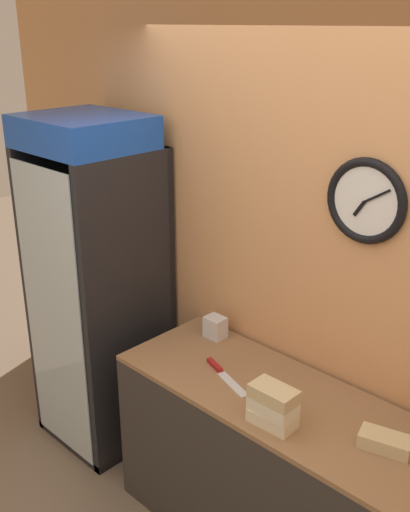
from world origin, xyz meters
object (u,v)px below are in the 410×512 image
(napkin_dispenser, at_px, (215,327))
(sandwich_stack_bottom, at_px, (272,418))
(sandwich_stack_middle, at_px, (273,406))
(beverage_cooler, at_px, (104,272))
(sandwich_stack_top, at_px, (274,394))
(sandwich_flat_left, at_px, (385,442))
(chefs_knife, at_px, (221,372))

(napkin_dispenser, bearing_deg, sandwich_stack_bottom, -28.63)
(sandwich_stack_middle, bearing_deg, sandwich_stack_bottom, 0.00)
(beverage_cooler, height_order, sandwich_stack_middle, beverage_cooler)
(sandwich_stack_top, height_order, sandwich_flat_left, sandwich_stack_top)
(chefs_knife, distance_m, napkin_dispenser, 0.37)
(napkin_dispenser, bearing_deg, sandwich_stack_top, -28.63)
(sandwich_stack_bottom, distance_m, chefs_knife, 0.45)
(beverage_cooler, relative_size, sandwich_flat_left, 9.01)
(sandwich_stack_top, bearing_deg, napkin_dispenser, 151.37)
(beverage_cooler, bearing_deg, napkin_dispenser, 12.22)
(beverage_cooler, xyz_separation_m, chefs_knife, (1.04, -0.08, -0.21))
(beverage_cooler, bearing_deg, sandwich_flat_left, -0.67)
(sandwich_stack_top, relative_size, chefs_knife, 0.58)
(sandwich_stack_bottom, distance_m, sandwich_flat_left, 0.47)
(sandwich_stack_bottom, relative_size, chefs_knife, 0.60)
(napkin_dispenser, bearing_deg, sandwich_flat_left, -9.50)
(beverage_cooler, bearing_deg, chefs_knife, -4.32)
(beverage_cooler, relative_size, sandwich_stack_top, 10.13)
(beverage_cooler, relative_size, chefs_knife, 5.89)
(sandwich_stack_middle, height_order, napkin_dispenser, sandwich_stack_middle)
(sandwich_flat_left, bearing_deg, chefs_knife, -176.23)
(sandwich_stack_bottom, xyz_separation_m, sandwich_stack_middle, (-0.00, 0.00, 0.06))
(chefs_knife, bearing_deg, beverage_cooler, 175.68)
(sandwich_stack_bottom, distance_m, sandwich_stack_top, 0.12)
(sandwich_flat_left, xyz_separation_m, napkin_dispenser, (-1.13, 0.19, 0.03))
(beverage_cooler, relative_size, sandwich_stack_middle, 10.14)
(sandwich_stack_middle, bearing_deg, sandwich_flat_left, 24.57)
(chefs_knife, bearing_deg, sandwich_stack_middle, -17.77)
(sandwich_stack_top, xyz_separation_m, sandwich_flat_left, (0.43, 0.19, -0.12))
(sandwich_stack_bottom, relative_size, napkin_dispenser, 1.73)
(beverage_cooler, xyz_separation_m, sandwich_stack_bottom, (1.47, -0.22, -0.18))
(sandwich_stack_middle, distance_m, napkin_dispenser, 0.80)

